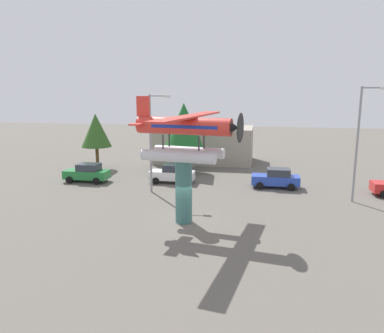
% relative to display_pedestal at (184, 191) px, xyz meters
% --- Properties ---
extents(ground_plane, '(140.00, 140.00, 0.00)m').
position_rel_display_pedestal_xyz_m(ground_plane, '(0.00, 0.00, -2.11)').
color(ground_plane, '#605B54').
extents(display_pedestal, '(1.10, 1.10, 4.21)m').
position_rel_display_pedestal_xyz_m(display_pedestal, '(0.00, 0.00, 0.00)').
color(display_pedestal, '#386B66').
rests_on(display_pedestal, ground).
extents(floatplane_monument, '(7.10, 10.44, 4.00)m').
position_rel_display_pedestal_xyz_m(floatplane_monument, '(0.13, -0.02, 3.78)').
color(floatplane_monument, silver).
rests_on(floatplane_monument, display_pedestal).
extents(car_near_green, '(4.20, 2.02, 1.76)m').
position_rel_display_pedestal_xyz_m(car_near_green, '(-11.34, 9.35, -1.23)').
color(car_near_green, '#237A38').
rests_on(car_near_green, ground).
extents(car_mid_white, '(4.20, 2.02, 1.76)m').
position_rel_display_pedestal_xyz_m(car_mid_white, '(-3.24, 10.47, -1.23)').
color(car_mid_white, white).
rests_on(car_mid_white, ground).
extents(car_far_blue, '(4.20, 2.02, 1.76)m').
position_rel_display_pedestal_xyz_m(car_far_blue, '(6.32, 10.31, -1.23)').
color(car_far_blue, '#2847B7').
rests_on(car_far_blue, ground).
extents(streetlight_primary, '(1.84, 0.28, 8.25)m').
position_rel_display_pedestal_xyz_m(streetlight_primary, '(-4.07, 6.91, 2.66)').
color(streetlight_primary, gray).
rests_on(streetlight_primary, ground).
extents(streetlight_secondary, '(1.84, 0.28, 8.88)m').
position_rel_display_pedestal_xyz_m(streetlight_secondary, '(12.25, 6.93, 2.98)').
color(streetlight_secondary, gray).
rests_on(streetlight_secondary, ground).
extents(storefront_building, '(11.69, 6.79, 4.25)m').
position_rel_display_pedestal_xyz_m(storefront_building, '(-1.97, 22.00, 0.02)').
color(storefront_building, '#9E9384').
rests_on(storefront_building, ground).
extents(tree_west, '(3.29, 3.29, 6.14)m').
position_rel_display_pedestal_xyz_m(tree_west, '(-12.99, 15.32, 2.18)').
color(tree_west, brown).
rests_on(tree_west, ground).
extents(tree_east, '(4.51, 4.51, 7.35)m').
position_rel_display_pedestal_xyz_m(tree_east, '(-3.05, 14.93, 2.73)').
color(tree_east, brown).
rests_on(tree_east, ground).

